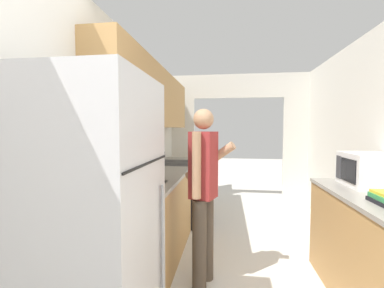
{
  "coord_description": "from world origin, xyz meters",
  "views": [
    {
      "loc": [
        -0.2,
        -0.71,
        1.45
      ],
      "look_at": [
        -0.68,
        2.8,
        1.24
      ],
      "focal_mm": 24.0,
      "sensor_mm": 36.0,
      "label": 1
    }
  ],
  "objects": [
    {
      "name": "range_oven",
      "position": [
        -1.0,
        3.21,
        0.47
      ],
      "size": [
        0.66,
        0.76,
        1.06
      ],
      "color": "black",
      "rests_on": "ground_plane"
    },
    {
      "name": "person",
      "position": [
        -0.41,
        1.62,
        0.87
      ],
      "size": [
        0.52,
        0.45,
        1.63
      ],
      "rotation": [
        0.0,
        0.0,
        1.25
      ],
      "color": "#4C4238",
      "rests_on": "ground_plane"
    },
    {
      "name": "microwave",
      "position": [
        1.09,
        1.81,
        1.08
      ],
      "size": [
        0.4,
        0.46,
        0.31
      ],
      "color": "white",
      "rests_on": "counter_right"
    },
    {
      "name": "refrigerator",
      "position": [
        -0.97,
        0.67,
        0.88
      ],
      "size": [
        0.7,
        0.76,
        1.75
      ],
      "color": "#B7B7BC",
      "rests_on": "ground_plane"
    },
    {
      "name": "counter_left",
      "position": [
        -1.0,
        2.3,
        0.46
      ],
      "size": [
        0.62,
        2.96,
        0.92
      ],
      "color": "#B2844C",
      "rests_on": "ground_plane"
    },
    {
      "name": "wall_far_with_doorway",
      "position": [
        0.0,
        4.35,
        1.45
      ],
      "size": [
        3.01,
        0.06,
        2.5
      ],
      "color": "silver",
      "rests_on": "ground_plane"
    },
    {
      "name": "wall_left",
      "position": [
        -1.26,
        1.96,
        1.49
      ],
      "size": [
        0.38,
        6.72,
        2.5
      ],
      "color": "silver",
      "rests_on": "ground_plane"
    }
  ]
}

